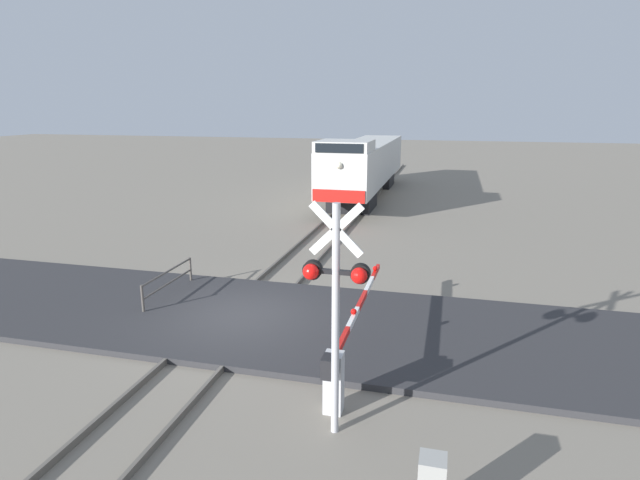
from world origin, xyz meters
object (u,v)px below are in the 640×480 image
locomotive (365,164)px  crossing_signal (335,294)px  guard_railing (168,280)px  crossing_gate (343,351)px

locomotive → crossing_signal: 25.69m
crossing_signal → guard_railing: crossing_signal is taller
locomotive → crossing_signal: bearing=-81.8°
crossing_signal → guard_railing: 8.66m
guard_railing → crossing_signal: bearing=-39.5°
locomotive → crossing_signal: (3.68, -25.42, 0.59)m
locomotive → crossing_gate: locomotive is taller
crossing_gate → guard_railing: bearing=149.0°
crossing_signal → crossing_gate: 2.43m
crossing_signal → crossing_gate: (-0.16, 1.55, -1.86)m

